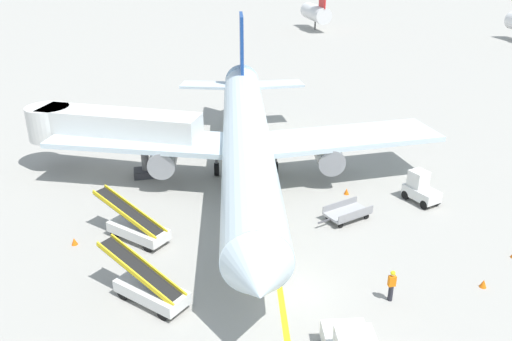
{
  "coord_description": "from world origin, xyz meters",
  "views": [
    {
      "loc": [
        -6.05,
        -20.85,
        16.27
      ],
      "look_at": [
        0.66,
        9.58,
        2.5
      ],
      "focal_mm": 37.03,
      "sensor_mm": 36.0,
      "label": 1
    }
  ],
  "objects_px": {
    "safety_cone_wingtip_right": "(347,191)",
    "ground_crew_marshaller": "(392,285)",
    "baggage_tug_near_wing": "(420,189)",
    "jet_bridge": "(103,128)",
    "safety_cone_tail_area": "(267,176)",
    "airliner": "(246,138)",
    "belt_loader_forward_hold": "(137,227)",
    "baggage_cart_loaded": "(347,213)",
    "safety_cone_nose_right": "(74,241)",
    "belt_loader_aft_hold": "(149,288)",
    "safety_cone_wingtip_left": "(483,283)"
  },
  "relations": [
    {
      "from": "safety_cone_wingtip_right",
      "to": "safety_cone_tail_area",
      "type": "relative_size",
      "value": 1.0
    },
    {
      "from": "jet_bridge",
      "to": "safety_cone_wingtip_right",
      "type": "distance_m",
      "value": 18.22
    },
    {
      "from": "airliner",
      "to": "belt_loader_forward_hold",
      "type": "height_order",
      "value": "airliner"
    },
    {
      "from": "airliner",
      "to": "safety_cone_nose_right",
      "type": "xyz_separation_m",
      "value": [
        -11.42,
        -6.12,
        -3.2
      ]
    },
    {
      "from": "belt_loader_forward_hold",
      "to": "belt_loader_aft_hold",
      "type": "relative_size",
      "value": 0.99
    },
    {
      "from": "baggage_tug_near_wing",
      "to": "belt_loader_forward_hold",
      "type": "distance_m",
      "value": 18.62
    },
    {
      "from": "belt_loader_aft_hold",
      "to": "baggage_tug_near_wing",
      "type": "bearing_deg",
      "value": 21.11
    },
    {
      "from": "belt_loader_aft_hold",
      "to": "baggage_cart_loaded",
      "type": "distance_m",
      "value": 13.63
    },
    {
      "from": "safety_cone_wingtip_right",
      "to": "jet_bridge",
      "type": "bearing_deg",
      "value": 155.31
    },
    {
      "from": "baggage_cart_loaded",
      "to": "ground_crew_marshaller",
      "type": "relative_size",
      "value": 2.24
    },
    {
      "from": "safety_cone_wingtip_left",
      "to": "belt_loader_aft_hold",
      "type": "bearing_deg",
      "value": 171.37
    },
    {
      "from": "ground_crew_marshaller",
      "to": "safety_cone_tail_area",
      "type": "height_order",
      "value": "ground_crew_marshaller"
    },
    {
      "from": "baggage_tug_near_wing",
      "to": "jet_bridge",
      "type": "bearing_deg",
      "value": 155.32
    },
    {
      "from": "jet_bridge",
      "to": "belt_loader_forward_hold",
      "type": "relative_size",
      "value": 2.84
    },
    {
      "from": "safety_cone_tail_area",
      "to": "safety_cone_nose_right",
      "type": "bearing_deg",
      "value": -153.66
    },
    {
      "from": "baggage_tug_near_wing",
      "to": "ground_crew_marshaller",
      "type": "height_order",
      "value": "baggage_tug_near_wing"
    },
    {
      "from": "belt_loader_aft_hold",
      "to": "safety_cone_wingtip_left",
      "type": "relative_size",
      "value": 10.24
    },
    {
      "from": "jet_bridge",
      "to": "baggage_cart_loaded",
      "type": "bearing_deg",
      "value": -35.84
    },
    {
      "from": "ground_crew_marshaller",
      "to": "safety_cone_wingtip_right",
      "type": "bearing_deg",
      "value": 79.02
    },
    {
      "from": "safety_cone_wingtip_left",
      "to": "airliner",
      "type": "bearing_deg",
      "value": 121.91
    },
    {
      "from": "airliner",
      "to": "ground_crew_marshaller",
      "type": "xyz_separation_m",
      "value": [
        4.15,
        -14.78,
        -2.51
      ]
    },
    {
      "from": "baggage_tug_near_wing",
      "to": "safety_cone_nose_right",
      "type": "relative_size",
      "value": 6.1
    },
    {
      "from": "airliner",
      "to": "ground_crew_marshaller",
      "type": "distance_m",
      "value": 15.56
    },
    {
      "from": "airliner",
      "to": "baggage_tug_near_wing",
      "type": "height_order",
      "value": "airliner"
    },
    {
      "from": "belt_loader_aft_hold",
      "to": "safety_cone_nose_right",
      "type": "relative_size",
      "value": 10.24
    },
    {
      "from": "safety_cone_wingtip_left",
      "to": "safety_cone_wingtip_right",
      "type": "bearing_deg",
      "value": 104.0
    },
    {
      "from": "safety_cone_tail_area",
      "to": "ground_crew_marshaller",
      "type": "bearing_deg",
      "value": -80.32
    },
    {
      "from": "safety_cone_wingtip_left",
      "to": "safety_cone_tail_area",
      "type": "height_order",
      "value": "same"
    },
    {
      "from": "belt_loader_aft_hold",
      "to": "safety_cone_nose_right",
      "type": "height_order",
      "value": "belt_loader_aft_hold"
    },
    {
      "from": "belt_loader_forward_hold",
      "to": "safety_cone_wingtip_right",
      "type": "relative_size",
      "value": 10.17
    },
    {
      "from": "safety_cone_wingtip_right",
      "to": "ground_crew_marshaller",
      "type": "bearing_deg",
      "value": -100.98
    },
    {
      "from": "ground_crew_marshaller",
      "to": "jet_bridge",
      "type": "bearing_deg",
      "value": 126.59
    },
    {
      "from": "baggage_cart_loaded",
      "to": "safety_cone_wingtip_left",
      "type": "distance_m",
      "value": 9.14
    },
    {
      "from": "baggage_tug_near_wing",
      "to": "ground_crew_marshaller",
      "type": "bearing_deg",
      "value": -125.01
    },
    {
      "from": "jet_bridge",
      "to": "baggage_tug_near_wing",
      "type": "distance_m",
      "value": 22.89
    },
    {
      "from": "baggage_tug_near_wing",
      "to": "baggage_cart_loaded",
      "type": "bearing_deg",
      "value": -166.67
    },
    {
      "from": "baggage_cart_loaded",
      "to": "safety_cone_tail_area",
      "type": "distance_m",
      "value": 7.84
    },
    {
      "from": "belt_loader_forward_hold",
      "to": "baggage_cart_loaded",
      "type": "height_order",
      "value": "belt_loader_forward_hold"
    },
    {
      "from": "belt_loader_forward_hold",
      "to": "safety_cone_tail_area",
      "type": "relative_size",
      "value": 10.17
    },
    {
      "from": "safety_cone_wingtip_right",
      "to": "baggage_tug_near_wing",
      "type": "bearing_deg",
      "value": -24.64
    },
    {
      "from": "safety_cone_tail_area",
      "to": "safety_cone_wingtip_left",
      "type": "bearing_deg",
      "value": -63.16
    },
    {
      "from": "ground_crew_marshaller",
      "to": "safety_cone_tail_area",
      "type": "distance_m",
      "value": 15.33
    },
    {
      "from": "jet_bridge",
      "to": "safety_cone_wingtip_right",
      "type": "height_order",
      "value": "jet_bridge"
    },
    {
      "from": "airliner",
      "to": "safety_cone_wingtip_right",
      "type": "xyz_separation_m",
      "value": [
        6.37,
        -3.33,
        -3.2
      ]
    },
    {
      "from": "jet_bridge",
      "to": "safety_cone_nose_right",
      "type": "xyz_separation_m",
      "value": [
        -1.51,
        -10.27,
        -3.32
      ]
    },
    {
      "from": "baggage_tug_near_wing",
      "to": "safety_cone_wingtip_right",
      "type": "distance_m",
      "value": 4.88
    },
    {
      "from": "ground_crew_marshaller",
      "to": "airliner",
      "type": "bearing_deg",
      "value": 105.67
    },
    {
      "from": "belt_loader_aft_hold",
      "to": "baggage_cart_loaded",
      "type": "xyz_separation_m",
      "value": [
        12.41,
        5.63,
        -0.31
      ]
    },
    {
      "from": "jet_bridge",
      "to": "safety_cone_tail_area",
      "type": "relative_size",
      "value": 28.91
    },
    {
      "from": "baggage_cart_loaded",
      "to": "belt_loader_aft_hold",
      "type": "bearing_deg",
      "value": -155.58
    }
  ]
}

